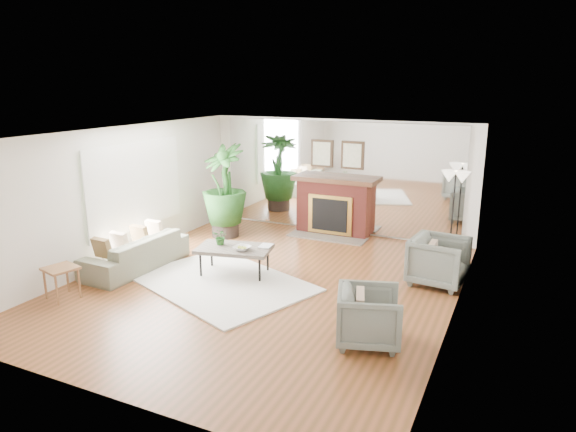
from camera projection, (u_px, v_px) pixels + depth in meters
The scene contains 18 objects.
ground at pixel (264, 285), 8.53m from camera, with size 7.00×7.00×0.00m, color brown.
wall_left at pixel (120, 195), 9.45m from camera, with size 0.02×7.00×2.50m, color silver.
wall_right at pixel (457, 235), 6.99m from camera, with size 0.02×7.00×2.50m, color silver.
wall_back at pixel (337, 177), 11.27m from camera, with size 6.00×0.02×2.50m, color silver.
mirror_panel at pixel (337, 177), 11.26m from camera, with size 5.40×0.04×2.40m, color silver.
window_panel at pixel (136, 186), 9.76m from camera, with size 0.04×2.40×1.50m, color #B2E09E.
fireplace at pixel (333, 205), 11.22m from camera, with size 1.85×0.83×2.05m.
area_rug at pixel (222, 283), 8.58m from camera, with size 2.87×2.05×0.03m, color silver.
coffee_table at pixel (234, 249), 8.87m from camera, with size 1.39×0.99×0.50m.
sofa at pixel (136, 252), 9.21m from camera, with size 2.05×0.80×0.60m, color slate.
armchair_back at pixel (439, 261), 8.47m from camera, with size 0.86×0.89×0.81m, color slate.
armchair_front at pixel (369, 316), 6.55m from camera, with size 0.78×0.81×0.73m, color slate.
side_table at pixel (61, 272), 7.89m from camera, with size 0.55×0.55×0.51m.
potted_ficus at pixel (224, 188), 10.98m from camera, with size 1.22×1.22×2.01m.
floor_lamp at pixel (455, 184), 9.70m from camera, with size 0.54×0.30×1.65m.
tabletop_plant at pixel (221, 237), 8.96m from camera, with size 0.26×0.23×0.29m, color #255D22.
fruit_bowl at pixel (242, 248), 8.69m from camera, with size 0.29×0.29×0.07m, color brown.
book at pixel (260, 245), 8.91m from camera, with size 0.20×0.28×0.02m, color brown.
Camera 1 is at (3.74, -7.04, 3.27)m, focal length 32.00 mm.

